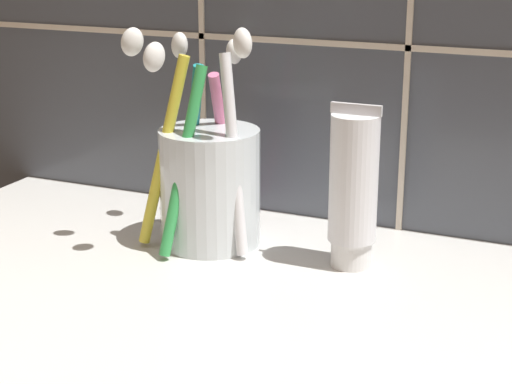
# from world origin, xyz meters

# --- Properties ---
(sink_counter) EXTENTS (0.75, 0.37, 0.02)m
(sink_counter) POSITION_xyz_m (0.00, 0.00, 0.01)
(sink_counter) COLOR silver
(sink_counter) RESTS_ON ground
(toothbrush_cup) EXTENTS (0.11, 0.14, 0.18)m
(toothbrush_cup) POSITION_xyz_m (-0.12, 0.08, 0.07)
(toothbrush_cup) COLOR silver
(toothbrush_cup) RESTS_ON sink_counter
(toothpaste_tube) EXTENTS (0.04, 0.04, 0.13)m
(toothpaste_tube) POSITION_xyz_m (0.01, 0.09, 0.08)
(toothpaste_tube) COLOR white
(toothpaste_tube) RESTS_ON sink_counter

